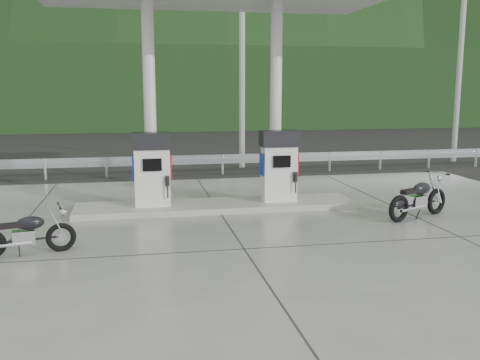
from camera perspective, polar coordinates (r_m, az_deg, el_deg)
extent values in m
plane|color=black|center=(11.14, -0.55, -5.99)|extent=(160.00, 160.00, 0.00)
cube|color=slate|center=(11.14, -0.55, -5.94)|extent=(18.00, 14.00, 0.02)
cube|color=gray|center=(13.51, -2.45, -2.76)|extent=(7.00, 1.40, 0.15)
cylinder|color=silver|center=(13.46, -9.60, 8.12)|extent=(0.30, 0.30, 5.00)
cylinder|color=silver|center=(13.91, 3.84, 8.28)|extent=(0.30, 0.30, 5.00)
cube|color=black|center=(22.34, -5.82, 1.94)|extent=(60.00, 7.00, 0.01)
cylinder|color=gray|center=(20.45, 0.22, 12.50)|extent=(0.22, 0.22, 8.00)
cylinder|color=gray|center=(23.87, 22.40, 11.39)|extent=(0.22, 0.22, 8.00)
cube|color=black|center=(40.60, -8.24, 9.63)|extent=(80.00, 6.00, 6.00)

